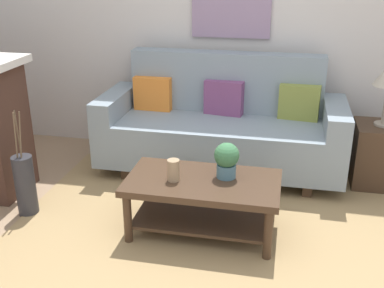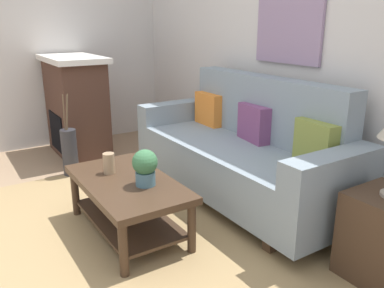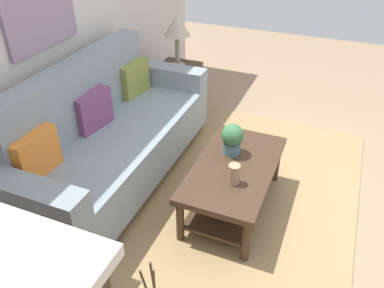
# 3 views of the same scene
# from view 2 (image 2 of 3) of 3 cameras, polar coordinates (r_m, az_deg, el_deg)

# --- Properties ---
(ground_plane) EXTENTS (9.38, 9.38, 0.00)m
(ground_plane) POSITION_cam_2_polar(r_m,az_deg,el_deg) (2.95, -15.84, -14.83)
(ground_plane) COLOR #9E7F60
(wall_back) EXTENTS (5.38, 0.10, 2.70)m
(wall_back) POSITION_cam_2_polar(r_m,az_deg,el_deg) (3.63, 15.57, 13.74)
(wall_back) COLOR silver
(wall_back) RESTS_ON ground_plane
(wall_left) EXTENTS (0.10, 5.00, 2.70)m
(wall_left) POSITION_cam_2_polar(r_m,az_deg,el_deg) (5.30, -20.92, 14.21)
(wall_left) COLOR silver
(wall_left) RESTS_ON ground_plane
(area_rug) EXTENTS (2.99, 2.16, 0.01)m
(area_rug) POSITION_cam_2_polar(r_m,az_deg,el_deg) (3.10, -6.81, -12.49)
(area_rug) COLOR #A38456
(area_rug) RESTS_ON ground_plane
(couch) EXTENTS (2.22, 0.84, 1.08)m
(couch) POSITION_cam_2_polar(r_m,az_deg,el_deg) (3.51, 7.19, -1.21)
(couch) COLOR gray
(couch) RESTS_ON ground_plane
(throw_pillow_orange) EXTENTS (0.36, 0.13, 0.32)m
(throw_pillow_orange) POSITION_cam_2_polar(r_m,az_deg,el_deg) (4.05, 2.46, 5.06)
(throw_pillow_orange) COLOR orange
(throw_pillow_orange) RESTS_ON couch
(throw_pillow_plum) EXTENTS (0.37, 0.17, 0.32)m
(throw_pillow_plum) POSITION_cam_2_polar(r_m,az_deg,el_deg) (3.52, 8.92, 2.99)
(throw_pillow_plum) COLOR #7A4270
(throw_pillow_plum) RESTS_ON couch
(throw_pillow_olive) EXTENTS (0.37, 0.16, 0.32)m
(throw_pillow_olive) POSITION_cam_2_polar(r_m,az_deg,el_deg) (3.06, 17.45, 0.20)
(throw_pillow_olive) COLOR olive
(throw_pillow_olive) RESTS_ON couch
(coffee_table) EXTENTS (1.10, 0.60, 0.43)m
(coffee_table) POSITION_cam_2_polar(r_m,az_deg,el_deg) (2.98, -9.30, -7.21)
(coffee_table) COLOR #422D1E
(coffee_table) RESTS_ON ground_plane
(tabletop_vase) EXTENTS (0.09, 0.09, 0.16)m
(tabletop_vase) POSITION_cam_2_polar(r_m,az_deg,el_deg) (3.06, -11.91, -2.74)
(tabletop_vase) COLOR tan
(tabletop_vase) RESTS_ON coffee_table
(potted_plant_tabletop) EXTENTS (0.18, 0.18, 0.26)m
(potted_plant_tabletop) POSITION_cam_2_polar(r_m,az_deg,el_deg) (2.78, -6.80, -3.22)
(potted_plant_tabletop) COLOR slate
(potted_plant_tabletop) RESTS_ON coffee_table
(fireplace) EXTENTS (1.02, 0.58, 1.16)m
(fireplace) POSITION_cam_2_polar(r_m,az_deg,el_deg) (4.85, -16.39, 5.32)
(fireplace) COLOR #472D23
(fireplace) RESTS_ON ground_plane
(floor_vase) EXTENTS (0.16, 0.16, 0.49)m
(floor_vase) POSITION_cam_2_polar(r_m,az_deg,el_deg) (4.24, -17.24, -1.22)
(floor_vase) COLOR #2D2D33
(floor_vase) RESTS_ON ground_plane
(floor_vase_branch_a) EXTENTS (0.03, 0.04, 0.36)m
(floor_vase_branch_a) POSITION_cam_2_polar(r_m,az_deg,el_deg) (4.12, -17.69, 4.33)
(floor_vase_branch_a) COLOR brown
(floor_vase_branch_a) RESTS_ON floor_vase
(floor_vase_branch_b) EXTENTS (0.04, 0.05, 0.36)m
(floor_vase_branch_b) POSITION_cam_2_polar(r_m,az_deg,el_deg) (4.15, -17.58, 4.44)
(floor_vase_branch_b) COLOR brown
(floor_vase_branch_b) RESTS_ON floor_vase
(floor_vase_branch_c) EXTENTS (0.03, 0.02, 0.36)m
(floor_vase_branch_c) POSITION_cam_2_polar(r_m,az_deg,el_deg) (4.14, -18.04, 4.37)
(floor_vase_branch_c) COLOR brown
(floor_vase_branch_c) RESTS_ON floor_vase
(framed_painting) EXTENTS (0.75, 0.03, 0.71)m
(framed_painting) POSITION_cam_2_polar(r_m,az_deg,el_deg) (3.65, 13.78, 16.83)
(framed_painting) COLOR gray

